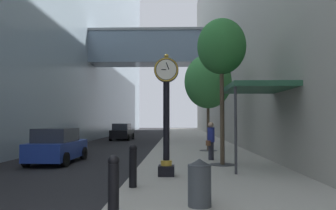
{
  "coord_description": "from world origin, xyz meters",
  "views": [
    {
      "loc": [
        1.62,
        -4.53,
        2.05
      ],
      "look_at": [
        0.9,
        21.01,
        3.18
      ],
      "focal_mm": 36.02,
      "sensor_mm": 36.0,
      "label": 1
    }
  ],
  "objects_px": {
    "street_tree_mid_near": "(208,82)",
    "pedestrian_walking": "(211,140)",
    "street_tree_near": "(222,48)",
    "car_black_mid": "(122,132)",
    "bollard_second": "(133,165)",
    "car_blue_near": "(57,146)",
    "street_clock": "(166,109)",
    "trash_bin": "(200,182)",
    "bollard_nearest": "(114,184)"
  },
  "relations": [
    {
      "from": "street_tree_mid_near",
      "to": "pedestrian_walking",
      "type": "height_order",
      "value": "street_tree_mid_near"
    },
    {
      "from": "street_clock",
      "to": "bollard_nearest",
      "type": "xyz_separation_m",
      "value": [
        -0.88,
        -4.88,
        -1.66
      ]
    },
    {
      "from": "street_clock",
      "to": "bollard_second",
      "type": "height_order",
      "value": "street_clock"
    },
    {
      "from": "car_blue_near",
      "to": "car_black_mid",
      "type": "bearing_deg",
      "value": 89.71
    },
    {
      "from": "street_clock",
      "to": "car_black_mid",
      "type": "height_order",
      "value": "street_clock"
    },
    {
      "from": "street_tree_near",
      "to": "pedestrian_walking",
      "type": "xyz_separation_m",
      "value": [
        -0.31,
        1.73,
        -4.07
      ]
    },
    {
      "from": "bollard_nearest",
      "to": "bollard_second",
      "type": "relative_size",
      "value": 1.0
    },
    {
      "from": "street_tree_mid_near",
      "to": "street_clock",
      "type": "bearing_deg",
      "value": -103.62
    },
    {
      "from": "pedestrian_walking",
      "to": "car_black_mid",
      "type": "bearing_deg",
      "value": 111.86
    },
    {
      "from": "street_tree_mid_near",
      "to": "bollard_second",
      "type": "bearing_deg",
      "value": -105.53
    },
    {
      "from": "street_tree_near",
      "to": "street_tree_mid_near",
      "type": "relative_size",
      "value": 1.05
    },
    {
      "from": "street_tree_mid_near",
      "to": "street_tree_near",
      "type": "bearing_deg",
      "value": -90.0
    },
    {
      "from": "street_tree_mid_near",
      "to": "pedestrian_walking",
      "type": "relative_size",
      "value": 3.32
    },
    {
      "from": "trash_bin",
      "to": "street_tree_mid_near",
      "type": "bearing_deg",
      "value": 84.0
    },
    {
      "from": "trash_bin",
      "to": "car_black_mid",
      "type": "xyz_separation_m",
      "value": [
        -6.13,
        26.68,
        0.14
      ]
    },
    {
      "from": "street_tree_near",
      "to": "car_blue_near",
      "type": "height_order",
      "value": "street_tree_near"
    },
    {
      "from": "trash_bin",
      "to": "pedestrian_walking",
      "type": "distance_m",
      "value": 8.73
    },
    {
      "from": "street_tree_near",
      "to": "car_black_mid",
      "type": "height_order",
      "value": "street_tree_near"
    },
    {
      "from": "bollard_second",
      "to": "street_tree_mid_near",
      "type": "distance_m",
      "value": 12.41
    },
    {
      "from": "pedestrian_walking",
      "to": "trash_bin",
      "type": "bearing_deg",
      "value": -97.31
    },
    {
      "from": "trash_bin",
      "to": "pedestrian_walking",
      "type": "bearing_deg",
      "value": 82.69
    },
    {
      "from": "bollard_nearest",
      "to": "bollard_second",
      "type": "height_order",
      "value": "same"
    },
    {
      "from": "street_tree_mid_near",
      "to": "car_black_mid",
      "type": "distance_m",
      "value": 15.63
    },
    {
      "from": "street_clock",
      "to": "car_blue_near",
      "type": "relative_size",
      "value": 1.02
    },
    {
      "from": "bollard_second",
      "to": "street_tree_near",
      "type": "relative_size",
      "value": 0.19
    },
    {
      "from": "car_blue_near",
      "to": "car_black_mid",
      "type": "relative_size",
      "value": 0.95
    },
    {
      "from": "pedestrian_walking",
      "to": "car_blue_near",
      "type": "relative_size",
      "value": 0.44
    },
    {
      "from": "bollard_nearest",
      "to": "street_clock",
      "type": "bearing_deg",
      "value": 79.73
    },
    {
      "from": "street_tree_near",
      "to": "bollard_nearest",
      "type": "bearing_deg",
      "value": -112.24
    },
    {
      "from": "bollard_nearest",
      "to": "pedestrian_walking",
      "type": "distance_m",
      "value": 9.92
    },
    {
      "from": "bollard_nearest",
      "to": "bollard_second",
      "type": "distance_m",
      "value": 2.91
    },
    {
      "from": "bollard_nearest",
      "to": "street_tree_near",
      "type": "xyz_separation_m",
      "value": [
        3.17,
        7.76,
        4.4
      ]
    },
    {
      "from": "street_clock",
      "to": "trash_bin",
      "type": "xyz_separation_m",
      "value": [
        0.87,
        -4.03,
        -1.76
      ]
    },
    {
      "from": "street_tree_near",
      "to": "street_clock",
      "type": "bearing_deg",
      "value": -128.46
    },
    {
      "from": "pedestrian_walking",
      "to": "street_tree_near",
      "type": "bearing_deg",
      "value": -79.85
    },
    {
      "from": "car_blue_near",
      "to": "bollard_second",
      "type": "bearing_deg",
      "value": -54.77
    },
    {
      "from": "car_blue_near",
      "to": "trash_bin",
      "type": "bearing_deg",
      "value": -53.43
    },
    {
      "from": "bollard_second",
      "to": "car_blue_near",
      "type": "bearing_deg",
      "value": 125.23
    },
    {
      "from": "bollard_nearest",
      "to": "street_tree_near",
      "type": "distance_m",
      "value": 9.47
    },
    {
      "from": "street_clock",
      "to": "street_tree_near",
      "type": "distance_m",
      "value": 4.58
    },
    {
      "from": "street_tree_mid_near",
      "to": "bollard_nearest",
      "type": "bearing_deg",
      "value": -102.49
    },
    {
      "from": "street_clock",
      "to": "car_black_mid",
      "type": "bearing_deg",
      "value": 103.07
    },
    {
      "from": "car_blue_near",
      "to": "pedestrian_walking",
      "type": "bearing_deg",
      "value": 2.02
    },
    {
      "from": "pedestrian_walking",
      "to": "car_blue_near",
      "type": "distance_m",
      "value": 7.34
    },
    {
      "from": "bollard_nearest",
      "to": "trash_bin",
      "type": "height_order",
      "value": "bollard_nearest"
    },
    {
      "from": "bollard_nearest",
      "to": "car_black_mid",
      "type": "distance_m",
      "value": 27.88
    },
    {
      "from": "bollard_second",
      "to": "street_tree_mid_near",
      "type": "relative_size",
      "value": 0.2
    },
    {
      "from": "bollard_nearest",
      "to": "street_tree_near",
      "type": "height_order",
      "value": "street_tree_near"
    },
    {
      "from": "street_tree_mid_near",
      "to": "pedestrian_walking",
      "type": "xyz_separation_m",
      "value": [
        -0.31,
        -4.84,
        -3.34
      ]
    },
    {
      "from": "street_tree_mid_near",
      "to": "car_blue_near",
      "type": "relative_size",
      "value": 1.46
    }
  ]
}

